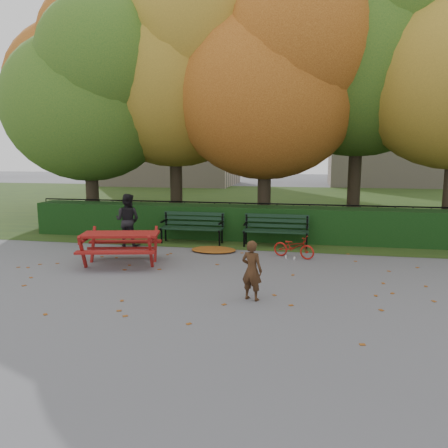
% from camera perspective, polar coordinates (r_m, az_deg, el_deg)
% --- Properties ---
extents(ground, '(90.00, 90.00, 0.00)m').
position_cam_1_polar(ground, '(8.92, -2.24, -7.56)').
color(ground, slate).
rests_on(ground, ground).
extents(grass_strip, '(90.00, 90.00, 0.00)m').
position_cam_1_polar(grass_strip, '(22.54, 6.00, 2.71)').
color(grass_strip, '#233816').
rests_on(grass_strip, ground).
extents(building_left, '(10.00, 7.00, 15.00)m').
position_cam_1_polar(building_left, '(36.35, -6.89, 17.06)').
color(building_left, tan).
rests_on(building_left, ground).
extents(building_right, '(9.00, 6.00, 12.00)m').
position_cam_1_polar(building_right, '(36.96, 21.09, 14.04)').
color(building_right, tan).
rests_on(building_right, ground).
extents(hedge, '(13.00, 0.90, 1.00)m').
position_cam_1_polar(hedge, '(13.13, 2.28, 0.17)').
color(hedge, black).
rests_on(hedge, ground).
extents(iron_fence, '(14.00, 0.04, 1.02)m').
position_cam_1_polar(iron_fence, '(13.90, 2.79, 0.83)').
color(iron_fence, black).
rests_on(iron_fence, ground).
extents(tree_a, '(5.88, 5.60, 7.48)m').
position_cam_1_polar(tree_a, '(15.74, -16.75, 16.00)').
color(tree_a, '#2E241A').
rests_on(tree_a, ground).
extents(tree_b, '(6.72, 6.40, 8.79)m').
position_cam_1_polar(tree_b, '(15.94, -5.51, 19.47)').
color(tree_b, '#2E241A').
rests_on(tree_b, ground).
extents(tree_c, '(6.30, 6.00, 8.00)m').
position_cam_1_polar(tree_c, '(14.48, 6.77, 18.15)').
color(tree_c, '#2E241A').
rests_on(tree_c, ground).
extents(tree_d, '(7.14, 6.80, 9.58)m').
position_cam_1_polar(tree_d, '(16.01, 18.96, 21.09)').
color(tree_d, '#2E241A').
rests_on(tree_d, ground).
extents(tree_f, '(6.93, 6.60, 9.19)m').
position_cam_1_polar(tree_f, '(20.01, -16.99, 17.88)').
color(tree_f, '#2E241A').
rests_on(tree_f, ground).
extents(bench_left, '(1.80, 0.57, 0.88)m').
position_cam_1_polar(bench_left, '(12.62, -4.13, -0.13)').
color(bench_left, black).
rests_on(bench_left, ground).
extents(bench_right, '(1.80, 0.57, 0.88)m').
position_cam_1_polar(bench_right, '(12.22, 6.80, -0.49)').
color(bench_right, black).
rests_on(bench_right, ground).
extents(picnic_table, '(2.01, 1.75, 0.85)m').
position_cam_1_polar(picnic_table, '(10.40, -13.37, -2.06)').
color(picnic_table, maroon).
rests_on(picnic_table, ground).
extents(leaf_pile, '(1.42, 1.20, 0.08)m').
position_cam_1_polar(leaf_pile, '(11.59, -1.38, -3.37)').
color(leaf_pile, maroon).
rests_on(leaf_pile, ground).
extents(leaf_scatter, '(9.00, 5.70, 0.01)m').
position_cam_1_polar(leaf_scatter, '(9.20, -1.80, -6.99)').
color(leaf_scatter, maroon).
rests_on(leaf_scatter, ground).
extents(child, '(0.46, 0.38, 1.08)m').
position_cam_1_polar(child, '(7.75, 3.65, -6.05)').
color(child, '#3C2413').
rests_on(child, ground).
extents(adult, '(0.75, 0.60, 1.47)m').
position_cam_1_polar(adult, '(12.38, -12.48, 0.50)').
color(adult, black).
rests_on(adult, ground).
extents(bicycle, '(1.13, 0.72, 0.56)m').
position_cam_1_polar(bicycle, '(10.97, 9.11, -2.95)').
color(bicycle, '#A5160F').
rests_on(bicycle, ground).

